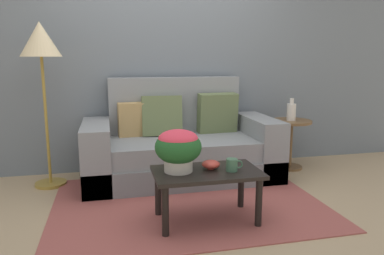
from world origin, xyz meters
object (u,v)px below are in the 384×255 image
(side_table, at_px, (290,135))
(floor_lamp, at_px, (41,49))
(snack_bowl, at_px, (211,164))
(potted_plant, at_px, (178,147))
(coffee_mug, at_px, (232,165))
(couch, at_px, (180,148))
(coffee_table, at_px, (207,179))
(table_vase, at_px, (291,111))

(side_table, bearing_deg, floor_lamp, 179.79)
(snack_bowl, bearing_deg, side_table, 41.32)
(potted_plant, bearing_deg, coffee_mug, -11.42)
(couch, height_order, potted_plant, couch)
(coffee_table, bearing_deg, snack_bowl, 37.64)
(side_table, distance_m, snack_bowl, 1.73)
(potted_plant, xyz_separation_m, snack_bowl, (0.26, 0.00, -0.16))
(coffee_table, xyz_separation_m, table_vase, (1.33, 1.16, 0.33))
(floor_lamp, height_order, potted_plant, floor_lamp)
(floor_lamp, xyz_separation_m, table_vase, (2.67, -0.03, -0.69))
(potted_plant, relative_size, snack_bowl, 2.50)
(side_table, xyz_separation_m, floor_lamp, (-2.68, 0.01, 0.98))
(coffee_table, distance_m, coffee_mug, 0.23)
(side_table, bearing_deg, coffee_mug, -133.17)
(side_table, xyz_separation_m, table_vase, (-0.01, -0.02, 0.28))
(couch, relative_size, table_vase, 7.88)
(side_table, height_order, potted_plant, potted_plant)
(floor_lamp, bearing_deg, table_vase, -0.62)
(potted_plant, relative_size, coffee_mug, 2.65)
(couch, relative_size, floor_lamp, 1.25)
(table_vase, bearing_deg, couch, -179.28)
(floor_lamp, bearing_deg, coffee_mug, -38.93)
(floor_lamp, bearing_deg, couch, -1.92)
(snack_bowl, height_order, table_vase, table_vase)
(potted_plant, bearing_deg, snack_bowl, 0.36)
(potted_plant, relative_size, table_vase, 1.40)
(couch, height_order, side_table, couch)
(snack_bowl, bearing_deg, coffee_table, -142.36)
(coffee_table, relative_size, snack_bowl, 5.80)
(couch, relative_size, snack_bowl, 14.09)
(side_table, height_order, table_vase, table_vase)
(coffee_table, xyz_separation_m, potted_plant, (-0.22, 0.03, 0.27))
(floor_lamp, relative_size, coffee_mug, 11.99)
(coffee_table, height_order, side_table, side_table)
(couch, distance_m, potted_plant, 1.17)
(floor_lamp, height_order, coffee_mug, floor_lamp)
(coffee_mug, xyz_separation_m, table_vase, (1.14, 1.21, 0.21))
(coffee_mug, distance_m, table_vase, 1.67)
(couch, bearing_deg, floor_lamp, 178.08)
(floor_lamp, bearing_deg, side_table, -0.21)
(couch, height_order, coffee_mug, couch)
(side_table, relative_size, coffee_mug, 4.24)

